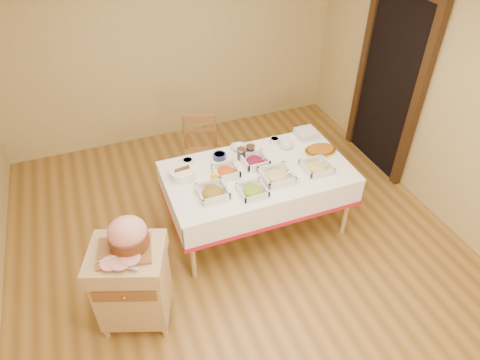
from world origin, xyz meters
The scene contains 23 objects.
room_shell centered at (0.00, 0.00, 1.30)m, with size 5.00×5.00×5.00m.
doorway centered at (2.20, 0.90, 1.11)m, with size 0.09×1.10×2.20m.
dining_table centered at (0.30, 0.30, 0.60)m, with size 1.82×1.02×0.76m.
butcher_cart centered at (-1.09, -0.37, 0.47)m, with size 0.72×0.66×0.83m.
dining_chair centered at (-0.03, 1.19, 0.46)m, with size 0.50×0.48×0.90m.
ham_on_board centered at (-1.05, -0.33, 0.95)m, with size 0.43×0.41×0.28m.
serving_dish_a centered at (-0.23, 0.11, 0.80)m, with size 0.27×0.27×0.12m.
serving_dish_b centered at (0.12, 0.00, 0.79)m, with size 0.24×0.24×0.10m.
serving_dish_c centered at (0.42, 0.12, 0.80)m, with size 0.29×0.29×0.12m.
serving_dish_d centered at (0.84, 0.11, 0.79)m, with size 0.26×0.26×0.10m.
serving_dish_e centered at (-0.01, 0.36, 0.79)m, with size 0.24×0.23×0.11m.
serving_dish_f centered at (0.31, 0.42, 0.80)m, with size 0.25×0.24×0.12m.
small_bowl_left centered at (-0.31, 0.66, 0.79)m, with size 0.11×0.11×0.05m.
small_bowl_mid centered at (0.02, 0.63, 0.79)m, with size 0.13×0.13×0.06m.
small_bowl_right centered at (0.66, 0.70, 0.79)m, with size 0.10×0.10×0.05m.
bowl_white_imported centered at (0.26, 0.73, 0.78)m, with size 0.15×0.15×0.04m, color silver.
bowl_small_imported centered at (0.73, 0.57, 0.78)m, with size 0.15×0.15×0.05m, color silver.
preserve_jar_left centered at (0.22, 0.55, 0.81)m, with size 0.10×0.10×0.12m.
preserve_jar_right centered at (0.33, 0.56, 0.81)m, with size 0.10×0.10×0.12m.
mustard_bottle centered at (-0.17, 0.25, 0.84)m, with size 0.05×0.05×0.17m.
bread_basket centered at (-0.42, 0.46, 0.81)m, with size 0.24×0.24×0.11m.
plate_stack centered at (1.03, 0.68, 0.80)m, with size 0.21×0.21×0.08m.
brass_platter centered at (1.03, 0.36, 0.78)m, with size 0.34×0.24×0.04m.
Camera 1 is at (-1.07, -2.75, 3.31)m, focal length 32.00 mm.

